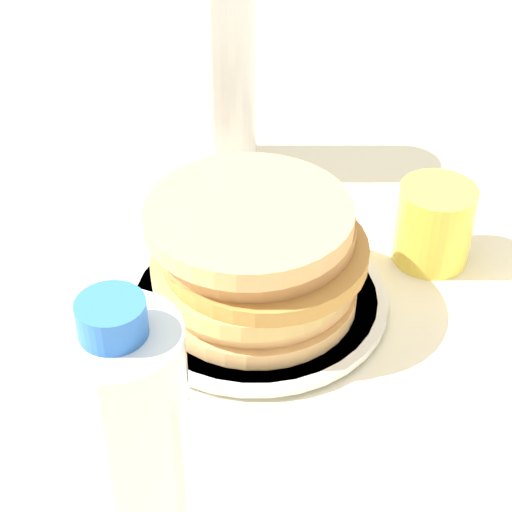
% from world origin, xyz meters
% --- Properties ---
extents(ground_plane, '(4.00, 4.00, 0.00)m').
position_xyz_m(ground_plane, '(0.00, 0.00, 0.00)').
color(ground_plane, beige).
extents(plate, '(0.23, 0.23, 0.01)m').
position_xyz_m(plate, '(0.02, -0.01, 0.01)').
color(plate, silver).
rests_on(plate, ground_plane).
extents(pancake_stack, '(0.18, 0.18, 0.09)m').
position_xyz_m(pancake_stack, '(0.02, -0.01, 0.06)').
color(pancake_stack, '#E1AB6A').
rests_on(pancake_stack, plate).
extents(juice_glass, '(0.07, 0.07, 0.08)m').
position_xyz_m(juice_glass, '(-0.15, 0.04, 0.04)').
color(juice_glass, yellow).
rests_on(juice_glass, ground_plane).
extents(water_bottle_mid, '(0.06, 0.06, 0.24)m').
position_xyz_m(water_bottle_mid, '(0.24, 0.16, 0.11)').
color(water_bottle_mid, silver).
rests_on(water_bottle_mid, ground_plane).
extents(water_bottle_far, '(0.08, 0.08, 0.26)m').
position_xyz_m(water_bottle_far, '(-0.10, -0.21, 0.12)').
color(water_bottle_far, white).
rests_on(water_bottle_far, ground_plane).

